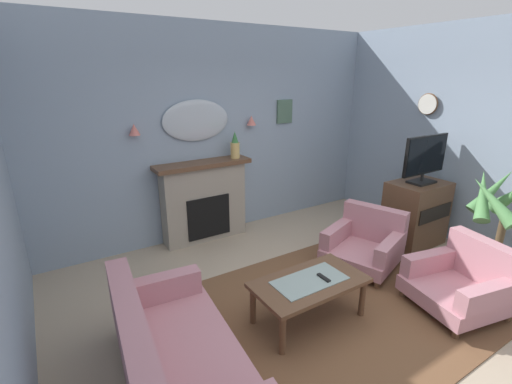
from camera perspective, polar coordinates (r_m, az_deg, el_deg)
floor at (r=3.87m, az=14.27°, el=-19.92°), size 6.23×6.22×0.10m
wall_back at (r=5.27m, az=-5.72°, el=9.35°), size 6.23×0.10×2.98m
wall_right at (r=5.43m, az=35.75°, el=6.25°), size 0.10×6.22×2.98m
patterned_rug at (r=3.94m, az=12.16°, el=-17.90°), size 3.20×2.40×0.01m
fireplace at (r=5.14m, az=-8.27°, el=-1.59°), size 1.36×0.36×1.16m
mantel_vase_right at (r=5.13m, az=-3.39°, el=7.31°), size 0.13×0.13×0.38m
wall_mirror at (r=5.01m, az=-9.55°, el=11.25°), size 0.96×0.06×0.56m
wall_sconce_left at (r=4.70m, az=-18.97°, el=9.45°), size 0.14×0.14×0.14m
wall_sconce_right at (r=5.35m, az=-0.74°, el=11.41°), size 0.14×0.14×0.14m
wall_clock at (r=5.82m, az=25.87°, el=12.57°), size 0.04×0.31×0.31m
framed_picture at (r=5.75m, az=4.61°, el=12.75°), size 0.28×0.03×0.36m
coffee_table at (r=3.56m, az=8.56°, el=-14.63°), size 1.10×0.60×0.45m
tv_remote at (r=3.57m, az=10.80°, el=-13.40°), size 0.04×0.16×0.02m
floral_couch at (r=3.00m, az=-13.65°, el=-23.95°), size 1.01×1.78×0.76m
armchair_near_fireplace at (r=4.30m, az=30.36°, el=-12.23°), size 0.96×0.95×0.71m
armchair_in_corner at (r=4.71m, az=17.15°, el=-7.69°), size 1.04×1.02×0.71m
tv_cabinet at (r=5.50m, az=24.20°, el=-3.09°), size 0.80×0.57×0.90m
tv_flatscreen at (r=5.27m, az=25.51°, el=4.93°), size 0.84×0.24×0.65m
potted_plant_corner_palm at (r=4.81m, az=34.66°, el=-4.86°), size 0.84×0.86×1.34m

